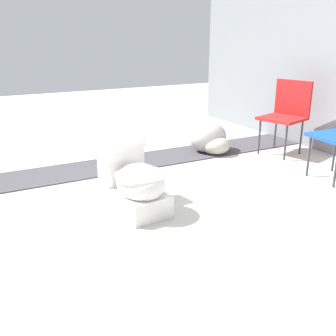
{
  "coord_description": "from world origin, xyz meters",
  "views": [
    {
      "loc": [
        2.62,
        -1.17,
        1.33
      ],
      "look_at": [
        -0.05,
        0.24,
        0.3
      ],
      "focal_mm": 42.0,
      "sensor_mm": 36.0,
      "label": 1
    }
  ],
  "objects_px": {
    "toilet": "(135,183)",
    "boulder_near": "(208,137)",
    "folding_chair_left": "(287,109)",
    "boulder_far": "(215,145)"
  },
  "relations": [
    {
      "from": "folding_chair_left",
      "to": "boulder_near",
      "type": "distance_m",
      "value": 0.96
    },
    {
      "from": "toilet",
      "to": "boulder_near",
      "type": "xyz_separation_m",
      "value": [
        -1.09,
        1.41,
        -0.04
      ]
    },
    {
      "from": "toilet",
      "to": "boulder_far",
      "type": "xyz_separation_m",
      "value": [
        -0.98,
        1.44,
        -0.11
      ]
    },
    {
      "from": "boulder_near",
      "to": "boulder_far",
      "type": "relative_size",
      "value": 1.38
    },
    {
      "from": "boulder_far",
      "to": "folding_chair_left",
      "type": "bearing_deg",
      "value": 67.17
    },
    {
      "from": "toilet",
      "to": "folding_chair_left",
      "type": "relative_size",
      "value": 0.8
    },
    {
      "from": "folding_chair_left",
      "to": "boulder_near",
      "type": "bearing_deg",
      "value": -45.02
    },
    {
      "from": "toilet",
      "to": "boulder_near",
      "type": "relative_size",
      "value": 1.41
    },
    {
      "from": "boulder_far",
      "to": "toilet",
      "type": "bearing_deg",
      "value": -55.86
    },
    {
      "from": "toilet",
      "to": "folding_chair_left",
      "type": "distance_m",
      "value": 2.31
    }
  ]
}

